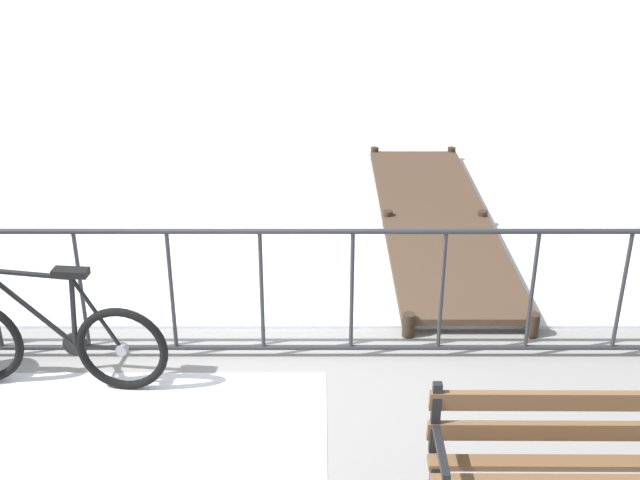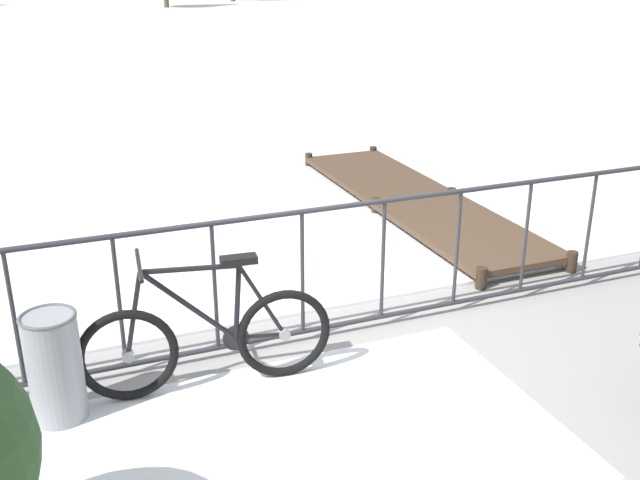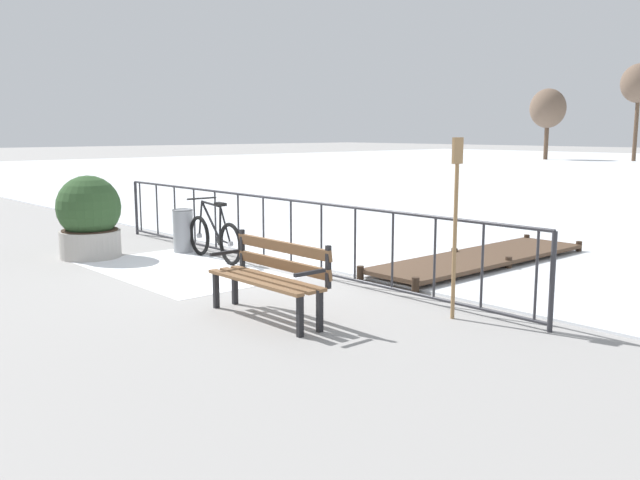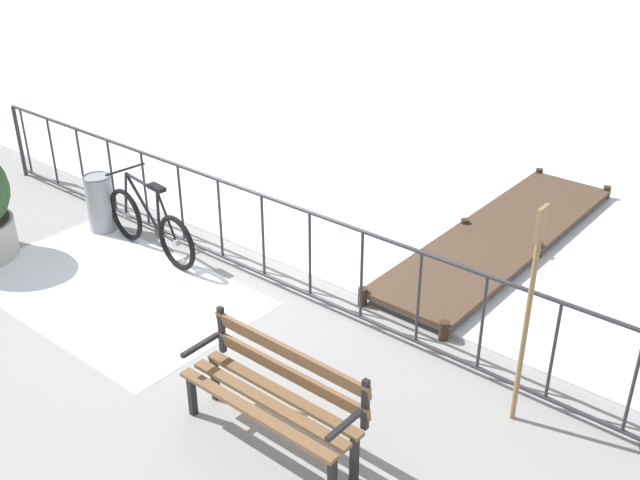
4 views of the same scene
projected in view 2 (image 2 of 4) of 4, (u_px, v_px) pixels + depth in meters
name	position (u px, v px, depth m)	size (l,w,h in m)	color
ground_plane	(343.00, 333.00, 5.76)	(160.00, 160.00, 0.00)	gray
frozen_pond	(69.00, 25.00, 30.31)	(80.00, 56.00, 0.03)	white
snow_patch	(296.00, 446.00, 4.43)	(3.28, 1.95, 0.01)	white
railing_fence	(343.00, 268.00, 5.56)	(9.06, 0.06, 1.07)	#2D2D33
bicycle_near_railing	(208.00, 339.00, 4.91)	(1.71, 0.52, 0.97)	black
trash_bin	(55.00, 366.00, 4.58)	(0.35, 0.35, 0.73)	gray
wooden_dock	(414.00, 200.00, 8.50)	(1.10, 4.37, 0.20)	#4C3828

